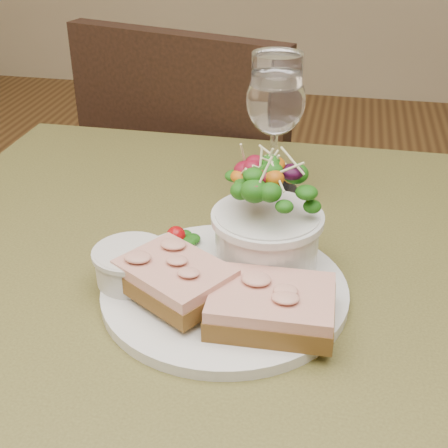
% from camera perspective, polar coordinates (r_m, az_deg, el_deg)
% --- Properties ---
extents(cafe_table, '(0.80, 0.80, 0.75)m').
position_cam_1_polar(cafe_table, '(0.74, -0.68, -11.34)').
color(cafe_table, '#413F1C').
rests_on(cafe_table, ground).
extents(chair_far, '(0.52, 0.52, 0.90)m').
position_cam_1_polar(chair_far, '(1.47, -0.21, -5.20)').
color(chair_far, black).
rests_on(chair_far, ground).
extents(dinner_plate, '(0.25, 0.25, 0.01)m').
position_cam_1_polar(dinner_plate, '(0.65, 0.06, -6.07)').
color(dinner_plate, silver).
rests_on(dinner_plate, cafe_table).
extents(sandwich_front, '(0.12, 0.09, 0.03)m').
position_cam_1_polar(sandwich_front, '(0.59, 4.36, -7.49)').
color(sandwich_front, '#4E3314').
rests_on(sandwich_front, dinner_plate).
extents(sandwich_back, '(0.13, 0.12, 0.03)m').
position_cam_1_polar(sandwich_back, '(0.61, -4.48, -4.97)').
color(sandwich_back, '#4E3314').
rests_on(sandwich_back, dinner_plate).
extents(ramekin, '(0.07, 0.07, 0.04)m').
position_cam_1_polar(ramekin, '(0.65, -8.49, -3.61)').
color(ramekin, beige).
rests_on(ramekin, dinner_plate).
extents(salad_bowl, '(0.11, 0.11, 0.13)m').
position_cam_1_polar(salad_bowl, '(0.65, 4.00, 0.82)').
color(salad_bowl, silver).
rests_on(salad_bowl, dinner_plate).
extents(garnish, '(0.05, 0.04, 0.02)m').
position_cam_1_polar(garnish, '(0.71, -3.51, -1.10)').
color(garnish, '#0D3A0A').
rests_on(garnish, dinner_plate).
extents(wine_glass, '(0.08, 0.08, 0.18)m').
position_cam_1_polar(wine_glass, '(0.81, 4.74, 10.82)').
color(wine_glass, white).
rests_on(wine_glass, cafe_table).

